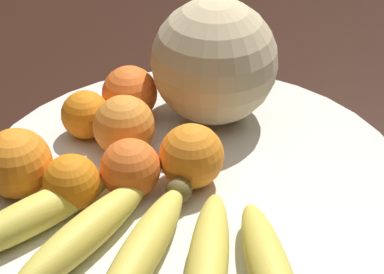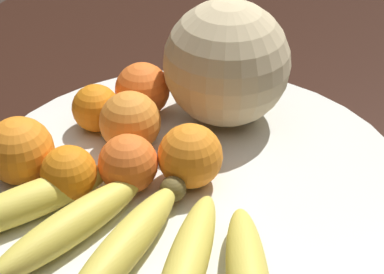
{
  "view_description": "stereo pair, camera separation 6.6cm",
  "coord_description": "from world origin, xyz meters",
  "px_view_note": "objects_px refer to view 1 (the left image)",
  "views": [
    {
      "loc": [
        0.49,
        0.08,
        1.15
      ],
      "look_at": [
        -0.04,
        -0.05,
        0.77
      ],
      "focal_mm": 60.0,
      "sensor_mm": 36.0,
      "label": 1
    },
    {
      "loc": [
        0.47,
        0.14,
        1.15
      ],
      "look_at": [
        -0.04,
        -0.05,
        0.77
      ],
      "focal_mm": 60.0,
      "sensor_mm": 36.0,
      "label": 2
    }
  ],
  "objects_px": {
    "fruit_bowl": "(192,181)",
    "orange_back_left": "(17,163)",
    "melon": "(214,62)",
    "orange_back_right": "(130,93)",
    "orange_mid_center": "(124,126)",
    "orange_side_extra": "(71,182)",
    "orange_front_left": "(85,115)",
    "banana_bunch": "(146,249)",
    "produce_tag": "(174,145)",
    "orange_front_right": "(131,167)",
    "orange_top_small": "(192,156)"
  },
  "relations": [
    {
      "from": "melon",
      "to": "orange_front_right",
      "type": "height_order",
      "value": "melon"
    },
    {
      "from": "orange_front_left",
      "to": "banana_bunch",
      "type": "bearing_deg",
      "value": 35.02
    },
    {
      "from": "fruit_bowl",
      "to": "orange_front_left",
      "type": "xyz_separation_m",
      "value": [
        -0.05,
        -0.14,
        0.04
      ]
    },
    {
      "from": "orange_side_extra",
      "to": "produce_tag",
      "type": "distance_m",
      "value": 0.14
    },
    {
      "from": "melon",
      "to": "banana_bunch",
      "type": "relative_size",
      "value": 0.42
    },
    {
      "from": "orange_back_left",
      "to": "orange_side_extra",
      "type": "height_order",
      "value": "orange_back_left"
    },
    {
      "from": "melon",
      "to": "orange_mid_center",
      "type": "relative_size",
      "value": 2.15
    },
    {
      "from": "melon",
      "to": "orange_front_left",
      "type": "relative_size",
      "value": 2.65
    },
    {
      "from": "orange_mid_center",
      "to": "banana_bunch",
      "type": "bearing_deg",
      "value": 24.54
    },
    {
      "from": "melon",
      "to": "orange_back_right",
      "type": "height_order",
      "value": "melon"
    },
    {
      "from": "orange_front_right",
      "to": "produce_tag",
      "type": "relative_size",
      "value": 0.75
    },
    {
      "from": "banana_bunch",
      "to": "orange_back_left",
      "type": "relative_size",
      "value": 4.87
    },
    {
      "from": "banana_bunch",
      "to": "orange_back_right",
      "type": "distance_m",
      "value": 0.25
    },
    {
      "from": "orange_mid_center",
      "to": "fruit_bowl",
      "type": "bearing_deg",
      "value": 73.43
    },
    {
      "from": "orange_back_right",
      "to": "orange_side_extra",
      "type": "distance_m",
      "value": 0.17
    },
    {
      "from": "orange_back_right",
      "to": "banana_bunch",
      "type": "bearing_deg",
      "value": 21.29
    },
    {
      "from": "melon",
      "to": "banana_bunch",
      "type": "distance_m",
      "value": 0.26
    },
    {
      "from": "banana_bunch",
      "to": "produce_tag",
      "type": "relative_size",
      "value": 4.26
    },
    {
      "from": "orange_back_left",
      "to": "orange_front_left",
      "type": "bearing_deg",
      "value": 165.62
    },
    {
      "from": "orange_mid_center",
      "to": "orange_back_right",
      "type": "distance_m",
      "value": 0.07
    },
    {
      "from": "orange_side_extra",
      "to": "orange_top_small",
      "type": "bearing_deg",
      "value": 120.58
    },
    {
      "from": "orange_front_left",
      "to": "orange_top_small",
      "type": "relative_size",
      "value": 0.83
    },
    {
      "from": "orange_back_left",
      "to": "produce_tag",
      "type": "bearing_deg",
      "value": 130.63
    },
    {
      "from": "orange_side_extra",
      "to": "fruit_bowl",
      "type": "bearing_deg",
      "value": 125.34
    },
    {
      "from": "orange_mid_center",
      "to": "orange_back_right",
      "type": "bearing_deg",
      "value": -166.64
    },
    {
      "from": "orange_front_left",
      "to": "orange_top_small",
      "type": "height_order",
      "value": "orange_top_small"
    },
    {
      "from": "orange_front_right",
      "to": "produce_tag",
      "type": "xyz_separation_m",
      "value": [
        -0.09,
        0.02,
        -0.03
      ]
    },
    {
      "from": "orange_mid_center",
      "to": "melon",
      "type": "bearing_deg",
      "value": 140.4
    },
    {
      "from": "orange_front_right",
      "to": "orange_back_right",
      "type": "height_order",
      "value": "orange_back_right"
    },
    {
      "from": "orange_front_right",
      "to": "orange_back_left",
      "type": "distance_m",
      "value": 0.12
    },
    {
      "from": "orange_top_small",
      "to": "orange_side_extra",
      "type": "height_order",
      "value": "orange_top_small"
    },
    {
      "from": "orange_back_right",
      "to": "produce_tag",
      "type": "relative_size",
      "value": 0.81
    },
    {
      "from": "melon",
      "to": "orange_side_extra",
      "type": "relative_size",
      "value": 2.59
    },
    {
      "from": "fruit_bowl",
      "to": "banana_bunch",
      "type": "relative_size",
      "value": 1.35
    },
    {
      "from": "orange_front_right",
      "to": "orange_back_right",
      "type": "bearing_deg",
      "value": -161.42
    },
    {
      "from": "orange_front_left",
      "to": "produce_tag",
      "type": "bearing_deg",
      "value": 90.76
    },
    {
      "from": "orange_back_left",
      "to": "melon",
      "type": "bearing_deg",
      "value": 139.05
    },
    {
      "from": "melon",
      "to": "orange_back_left",
      "type": "xyz_separation_m",
      "value": [
        0.19,
        -0.16,
        -0.04
      ]
    },
    {
      "from": "orange_mid_center",
      "to": "orange_back_right",
      "type": "relative_size",
      "value": 1.04
    },
    {
      "from": "orange_mid_center",
      "to": "orange_back_left",
      "type": "xyz_separation_m",
      "value": [
        0.09,
        -0.08,
        0.0
      ]
    },
    {
      "from": "orange_front_left",
      "to": "orange_top_small",
      "type": "bearing_deg",
      "value": 67.67
    },
    {
      "from": "fruit_bowl",
      "to": "orange_back_left",
      "type": "height_order",
      "value": "orange_back_left"
    },
    {
      "from": "orange_side_extra",
      "to": "produce_tag",
      "type": "bearing_deg",
      "value": 149.34
    },
    {
      "from": "orange_back_right",
      "to": "orange_front_right",
      "type": "bearing_deg",
      "value": 18.58
    },
    {
      "from": "banana_bunch",
      "to": "orange_back_right",
      "type": "xyz_separation_m",
      "value": [
        -0.23,
        -0.09,
        0.01
      ]
    },
    {
      "from": "fruit_bowl",
      "to": "melon",
      "type": "xyz_separation_m",
      "value": [
        -0.12,
        -0.0,
        0.08
      ]
    },
    {
      "from": "fruit_bowl",
      "to": "orange_back_right",
      "type": "distance_m",
      "value": 0.14
    },
    {
      "from": "banana_bunch",
      "to": "produce_tag",
      "type": "xyz_separation_m",
      "value": [
        -0.18,
        -0.02,
        -0.02
      ]
    },
    {
      "from": "orange_back_right",
      "to": "fruit_bowl",
      "type": "bearing_deg",
      "value": 46.16
    },
    {
      "from": "orange_side_extra",
      "to": "produce_tag",
      "type": "height_order",
      "value": "orange_side_extra"
    }
  ]
}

